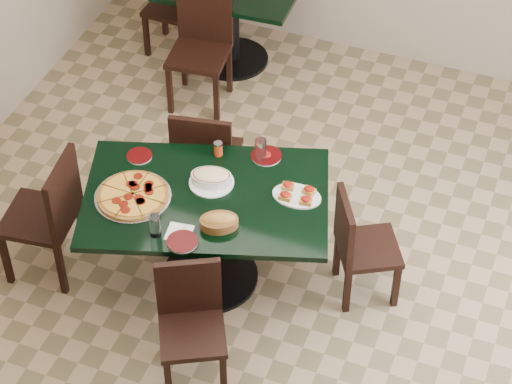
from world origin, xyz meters
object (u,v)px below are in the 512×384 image
at_px(chair_far, 205,155).
at_px(lasagna_casserole, 211,178).
at_px(back_chair_left, 180,3).
at_px(back_table, 232,7).
at_px(chair_near, 191,317).
at_px(pepperoni_pizza, 133,195).
at_px(chair_right, 358,243).
at_px(back_chair_near, 202,41).
at_px(main_table, 207,217).
at_px(bread_basket, 219,221).
at_px(chair_left, 51,211).
at_px(bruschetta_platter, 297,194).

xyz_separation_m(chair_far, lasagna_casserole, (0.26, -0.48, 0.30)).
height_order(chair_far, back_chair_left, chair_far).
height_order(back_table, chair_near, chair_near).
height_order(chair_near, pepperoni_pizza, chair_near).
height_order(chair_right, back_chair_near, back_chair_near).
distance_m(chair_far, chair_right, 1.25).
height_order(main_table, pepperoni_pizza, pepperoni_pizza).
xyz_separation_m(back_table, lasagna_casserole, (0.77, -2.21, 0.27)).
distance_m(chair_right, back_chair_near, 2.34).
distance_m(back_chair_left, bread_basket, 2.90).
relative_size(back_chair_near, lasagna_casserole, 3.28).
relative_size(chair_far, back_chair_left, 1.04).
height_order(chair_left, back_chair_near, chair_left).
relative_size(chair_far, chair_near, 1.09).
bearing_deg(back_chair_near, back_table, 78.77).
xyz_separation_m(back_chair_left, pepperoni_pizza, (0.82, -2.48, 0.29)).
distance_m(back_chair_left, bruschetta_platter, 2.76).
height_order(back_table, lasagna_casserole, lasagna_casserole).
bearing_deg(pepperoni_pizza, chair_far, 79.91).
bearing_deg(back_chair_near, chair_right, -48.89).
distance_m(pepperoni_pizza, lasagna_casserole, 0.50).
bearing_deg(back_chair_near, chair_near, -74.96).
distance_m(bread_basket, bruschetta_platter, 0.53).
bearing_deg(back_table, chair_left, -96.58).
xyz_separation_m(chair_far, bruschetta_platter, (0.80, -0.41, 0.27)).
distance_m(back_chair_left, lasagna_casserole, 2.52).
height_order(chair_far, chair_right, chair_far).
distance_m(back_chair_near, pepperoni_pizza, 2.03).
bearing_deg(pepperoni_pizza, bruschetta_platter, 21.38).
bearing_deg(chair_left, lasagna_casserole, 105.04).
height_order(chair_far, lasagna_casserole, chair_far).
bearing_deg(chair_far, lasagna_casserole, 107.59).
relative_size(chair_near, back_chair_near, 0.87).
distance_m(main_table, pepperoni_pizza, 0.49).
distance_m(back_chair_near, back_chair_left, 0.65).
height_order(chair_far, pepperoni_pizza, chair_far).
xyz_separation_m(back_table, bruschetta_platter, (1.30, -2.13, 0.25)).
height_order(chair_right, chair_left, chair_left).
xyz_separation_m(chair_right, chair_left, (-1.89, -0.52, 0.08)).
bearing_deg(main_table, lasagna_casserole, 77.79).
distance_m(chair_near, chair_left, 1.23).
xyz_separation_m(lasagna_casserole, bruschetta_platter, (0.54, 0.07, -0.02)).
distance_m(chair_far, chair_left, 1.12).
bearing_deg(back_table, back_chair_left, -179.69).
height_order(main_table, back_table, same).
bearing_deg(chair_right, pepperoni_pizza, 77.93).
height_order(chair_left, back_chair_left, chair_left).
bearing_deg(back_chair_near, chair_left, -100.98).
distance_m(pepperoni_pizza, bruschetta_platter, 1.00).
height_order(back_table, back_chair_near, back_chair_near).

